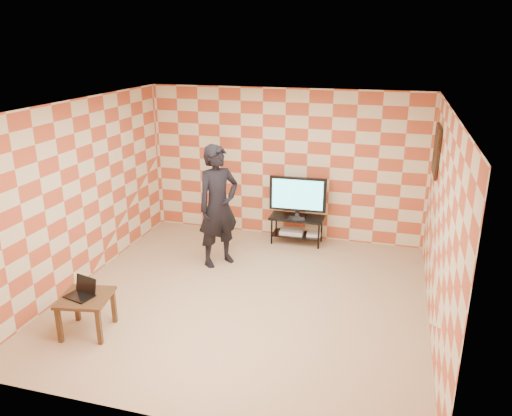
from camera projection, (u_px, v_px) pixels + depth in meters
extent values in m
plane|color=tan|center=(245.00, 297.00, 7.11)|extent=(5.00, 5.00, 0.00)
cube|color=beige|center=(285.00, 164.00, 8.95)|extent=(5.00, 0.02, 2.70)
cube|color=beige|center=(161.00, 296.00, 4.40)|extent=(5.00, 0.02, 2.70)
cube|color=beige|center=(81.00, 193.00, 7.31)|extent=(0.02, 5.00, 2.70)
cube|color=beige|center=(441.00, 226.00, 6.04)|extent=(0.02, 5.00, 2.70)
cube|color=white|center=(243.00, 106.00, 6.24)|extent=(5.00, 5.00, 0.02)
cube|color=black|center=(437.00, 151.00, 7.26)|extent=(0.04, 0.72, 0.72)
cube|color=black|center=(437.00, 151.00, 7.26)|extent=(0.04, 0.03, 0.68)
cube|color=black|center=(437.00, 151.00, 7.26)|extent=(0.04, 0.68, 0.03)
cube|color=black|center=(297.00, 218.00, 8.85)|extent=(0.96, 0.43, 0.04)
cube|color=black|center=(297.00, 234.00, 8.95)|extent=(0.86, 0.38, 0.03)
cylinder|color=black|center=(272.00, 231.00, 8.87)|extent=(0.03, 0.03, 0.50)
cylinder|color=black|center=(276.00, 224.00, 9.19)|extent=(0.03, 0.03, 0.50)
cylinder|color=black|center=(319.00, 236.00, 8.66)|extent=(0.03, 0.03, 0.50)
cylinder|color=black|center=(322.00, 229.00, 8.97)|extent=(0.03, 0.03, 0.50)
cube|color=black|center=(297.00, 216.00, 8.84)|extent=(0.30, 0.20, 0.03)
cube|color=black|center=(297.00, 213.00, 8.82)|extent=(0.08, 0.06, 0.08)
cube|color=black|center=(298.00, 194.00, 8.71)|extent=(1.00, 0.10, 0.61)
cube|color=#4CE1F2|center=(297.00, 195.00, 8.67)|extent=(0.89, 0.04, 0.52)
cube|color=silver|center=(292.00, 231.00, 8.96)|extent=(0.42, 0.31, 0.07)
cube|color=silver|center=(314.00, 234.00, 8.84)|extent=(0.25, 0.19, 0.06)
cube|color=#322011|center=(85.00, 298.00, 6.13)|extent=(0.69, 0.69, 0.04)
cube|color=#322011|center=(59.00, 325.00, 6.00)|extent=(0.06, 0.06, 0.46)
cube|color=#322011|center=(77.00, 305.00, 6.47)|extent=(0.06, 0.06, 0.46)
cube|color=#322011|center=(99.00, 327.00, 5.96)|extent=(0.06, 0.06, 0.46)
cube|color=#322011|center=(114.00, 306.00, 6.43)|extent=(0.06, 0.06, 0.46)
cube|color=black|center=(79.00, 296.00, 6.11)|extent=(0.38, 0.31, 0.02)
cube|color=black|center=(86.00, 285.00, 6.17)|extent=(0.34, 0.14, 0.21)
imported|color=black|center=(218.00, 206.00, 7.89)|extent=(0.82, 0.86, 1.97)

